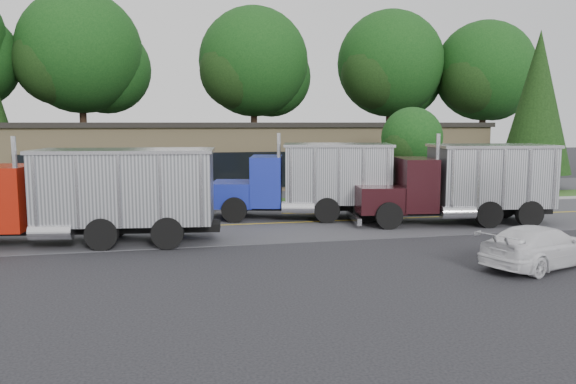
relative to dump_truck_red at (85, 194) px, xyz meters
name	(u,v)px	position (x,y,z in m)	size (l,w,h in m)	color
ground	(300,283)	(6.29, -6.46, -1.81)	(140.00, 140.00, 0.00)	#333338
road	(251,224)	(6.29, 2.54, -1.81)	(60.00, 8.00, 0.02)	#515156
center_line	(251,224)	(6.29, 2.54, -1.81)	(60.00, 0.12, 0.01)	gold
curb	(239,210)	(6.29, 6.74, -1.81)	(60.00, 0.30, 0.12)	#9E9E99
grass_verge	(234,204)	(6.29, 8.54, -1.81)	(60.00, 3.40, 0.03)	#2C5B1F
far_parking	(225,193)	(6.29, 13.54, -1.81)	(60.00, 7.00, 0.02)	#515156
strip_mall	(244,155)	(8.29, 19.54, 0.19)	(32.00, 12.00, 4.00)	tan
tree_far_b	(83,58)	(-3.55, 27.66, 7.60)	(10.34, 9.74, 14.76)	#382619
tree_far_c	(255,67)	(10.44, 27.66, 7.16)	(9.86, 9.28, 14.07)	#382619
tree_far_d	(391,69)	(22.44, 26.66, 7.17)	(9.87, 9.29, 14.08)	#382619
tree_far_e	(485,76)	(30.43, 24.65, 6.56)	(9.20, 8.66, 13.12)	#382619
evergreen_right	(537,102)	(26.29, 11.54, 3.77)	(4.48, 4.48, 10.17)	#382619
tree_verge	(412,141)	(16.34, 8.58, 1.47)	(3.63, 3.41, 5.17)	#382619
dump_truck_red	(85,194)	(0.00, 0.00, 0.00)	(10.77, 3.78, 3.36)	black
dump_truck_blue	(312,179)	(9.22, 3.41, -0.01)	(8.30, 4.29, 3.36)	black
dump_truck_maroon	(464,182)	(15.26, 0.92, -0.01)	(8.57, 3.67, 3.36)	black
rally_car	(541,246)	(13.79, -6.24, -1.19)	(1.74, 4.29, 1.25)	silver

